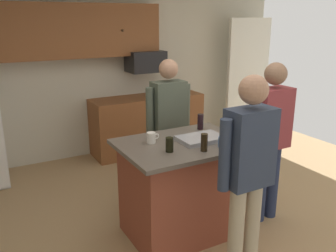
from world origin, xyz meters
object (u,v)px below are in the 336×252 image
glass_pilsner (170,145)px  serving_tray (201,139)px  glass_stout_tall (204,143)px  person_guest_left (271,133)px  microwave_over_range (146,61)px  person_host_foreground (248,166)px  mug_ceramic_white (151,138)px  kitchen_island (183,188)px  mug_blue_stoneware (223,142)px  person_guest_right (168,120)px  tumbler_amber (200,122)px

glass_pilsner → serving_tray: glass_pilsner is taller
glass_stout_tall → glass_pilsner: size_ratio=1.22×
serving_tray → person_guest_left: bearing=-12.5°
microwave_over_range → glass_pilsner: 2.73m
person_host_foreground → glass_pilsner: bearing=20.7°
mug_ceramic_white → serving_tray: bearing=-21.3°
person_host_foreground → kitchen_island: bearing=0.0°
kitchen_island → mug_blue_stoneware: size_ratio=9.41×
microwave_over_range → person_guest_right: person_guest_right is taller
person_host_foreground → mug_ceramic_white: (-0.39, 0.92, 0.03)m
mug_blue_stoneware → serving_tray: bearing=107.0°
serving_tray → tumbler_amber: bearing=57.2°
mug_ceramic_white → tumbler_amber: size_ratio=0.77×
mug_ceramic_white → mug_blue_stoneware: bearing=-38.8°
kitchen_island → person_guest_left: 1.06m
person_host_foreground → mug_ceramic_white: 1.00m
person_host_foreground → person_guest_left: size_ratio=1.01×
glass_pilsner → glass_stout_tall: bearing=-25.9°
kitchen_island → person_guest_left: (0.92, -0.21, 0.49)m
serving_tray → glass_stout_tall: bearing=-118.6°
glass_stout_tall → serving_tray: bearing=61.4°
kitchen_island → person_host_foreground: person_host_foreground is taller
person_guest_right → serving_tray: bearing=12.8°
person_guest_left → glass_pilsner: person_guest_left is taller
person_host_foreground → mug_blue_stoneware: bearing=-23.4°
glass_pilsner → mug_blue_stoneware: (0.49, -0.13, -0.02)m
microwave_over_range → glass_stout_tall: 2.77m
kitchen_island → serving_tray: serving_tray is taller
person_guest_right → glass_stout_tall: (-0.22, -1.05, 0.09)m
person_guest_left → mug_blue_stoneware: bearing=19.3°
kitchen_island → tumbler_amber: tumbler_amber is taller
mug_blue_stoneware → tumbler_amber: 0.58m
microwave_over_range → serving_tray: (-0.57, -2.40, -0.46)m
glass_pilsner → tumbler_amber: tumbler_amber is taller
glass_stout_tall → mug_blue_stoneware: bearing=1.0°
mug_ceramic_white → tumbler_amber: bearing=12.2°
person_guest_right → serving_tray: 0.81m
microwave_over_range → person_host_foreground: 3.24m
microwave_over_range → kitchen_island: 2.65m
kitchen_island → tumbler_amber: bearing=36.0°
glass_stout_tall → glass_pilsner: bearing=154.1°
person_guest_right → tumbler_amber: 0.51m
glass_stout_tall → mug_blue_stoneware: 0.21m
person_guest_right → serving_tray: (-0.09, -0.80, 0.03)m
mug_ceramic_white → serving_tray: 0.48m
mug_ceramic_white → microwave_over_range: bearing=65.5°
microwave_over_range → person_guest_right: (-0.48, -1.59, -0.49)m
mug_ceramic_white → glass_pilsner: bearing=-83.1°
microwave_over_range → glass_pilsner: size_ratio=4.25×
kitchen_island → tumbler_amber: (0.38, 0.28, 0.56)m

